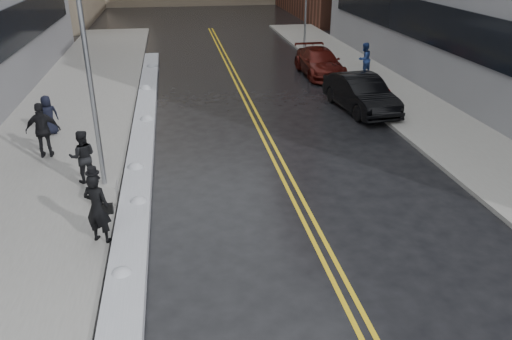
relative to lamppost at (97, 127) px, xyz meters
name	(u,v)px	position (x,y,z in m)	size (l,w,h in m)	color
ground	(223,231)	(3.30, -2.00, -2.53)	(160.00, 160.00, 0.00)	black
sidewalk_west	(69,122)	(-2.45, 8.00, -2.46)	(5.50, 50.00, 0.15)	gray
sidewalk_east	(406,104)	(13.30, 8.00, -2.46)	(4.00, 50.00, 0.15)	gray
lane_line_left	(251,114)	(5.65, 8.00, -2.53)	(0.12, 50.00, 0.01)	gold
lane_line_right	(257,113)	(5.95, 8.00, -2.53)	(0.12, 50.00, 0.01)	gold
snow_ridge	(143,131)	(0.85, 6.00, -2.36)	(0.90, 30.00, 0.34)	#B8BAC2
lamppost	(97,127)	(0.00, 0.00, 0.00)	(0.65, 0.65, 7.62)	gray
fire_hydrant	(387,96)	(12.30, 8.00, -1.98)	(0.26, 0.26, 0.73)	maroon
traffic_signal	(306,1)	(11.80, 22.00, 0.87)	(0.16, 0.20, 6.00)	gray
pedestrian_fedora	(98,208)	(0.10, -2.20, -1.41)	(0.71, 0.47, 1.95)	black
pedestrian_b	(83,157)	(-0.81, 1.53, -1.50)	(0.86, 0.67, 1.76)	black
pedestrian_c	(48,115)	(-2.84, 6.32, -1.58)	(0.78, 0.51, 1.60)	black
pedestrian_d	(43,130)	(-2.50, 3.93, -1.37)	(1.19, 0.49, 2.02)	black
pedestrian_east	(364,59)	(13.18, 13.60, -1.45)	(0.90, 0.70, 1.86)	navy
car_black	(361,93)	(10.80, 7.64, -1.70)	(1.76, 5.05, 1.66)	black
car_maroon	(319,62)	(10.80, 14.57, -1.77)	(2.13, 5.25, 1.52)	#460F0B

